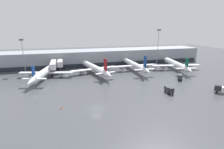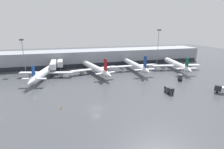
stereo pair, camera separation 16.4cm
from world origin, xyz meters
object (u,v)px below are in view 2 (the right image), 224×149
(service_truck_2, at_px, (223,89))
(apron_light_mast_5, at_px, (22,46))
(traffic_cone_2, at_px, (61,108))
(parked_jet_3, at_px, (134,65))
(traffic_cone_1, at_px, (94,79))
(parked_jet_0, at_px, (176,64))
(parked_jet_4, at_px, (94,68))
(parked_jet_2, at_px, (46,71))
(apron_light_mast_1, at_px, (159,38))
(service_truck_3, at_px, (180,76))
(service_truck_1, at_px, (169,89))

(service_truck_2, distance_m, apron_light_mast_5, 89.66)
(traffic_cone_2, height_order, apron_light_mast_5, apron_light_mast_5)
(apron_light_mast_5, bearing_deg, parked_jet_3, -10.27)
(traffic_cone_2, bearing_deg, traffic_cone_1, 61.98)
(parked_jet_0, relative_size, parked_jet_4, 0.89)
(parked_jet_2, xyz_separation_m, traffic_cone_1, (20.94, -9.68, -2.46))
(parked_jet_4, bearing_deg, service_truck_2, -148.31)
(service_truck_2, height_order, traffic_cone_2, service_truck_2)
(parked_jet_2, relative_size, apron_light_mast_1, 1.79)
(parked_jet_2, bearing_deg, service_truck_3, -94.48)
(parked_jet_4, bearing_deg, parked_jet_3, -104.46)
(service_truck_3, bearing_deg, traffic_cone_1, -71.27)
(parked_jet_0, height_order, parked_jet_2, parked_jet_0)
(service_truck_2, xyz_separation_m, traffic_cone_2, (-55.54, 2.44, -1.22))
(service_truck_2, distance_m, service_truck_3, 19.19)
(traffic_cone_2, bearing_deg, service_truck_2, -2.52)
(parked_jet_4, relative_size, traffic_cone_2, 51.81)
(service_truck_1, distance_m, service_truck_2, 19.13)
(parked_jet_3, distance_m, traffic_cone_2, 53.03)
(service_truck_1, xyz_separation_m, service_truck_3, (14.11, 13.27, 0.09))
(service_truck_3, xyz_separation_m, apron_light_mast_5, (-69.40, 30.98, 12.24))
(service_truck_1, xyz_separation_m, service_truck_2, (18.34, -5.45, 0.19))
(parked_jet_2, xyz_separation_m, apron_light_mast_5, (-11.12, 11.31, 10.87))
(parked_jet_3, height_order, service_truck_2, parked_jet_3)
(service_truck_3, bearing_deg, parked_jet_0, -175.66)
(apron_light_mast_1, bearing_deg, parked_jet_4, -166.19)
(parked_jet_0, bearing_deg, service_truck_2, -177.48)
(apron_light_mast_5, bearing_deg, service_truck_3, -24.06)
(service_truck_2, height_order, apron_light_mast_1, apron_light_mast_1)
(service_truck_1, distance_m, apron_light_mast_1, 51.50)
(parked_jet_0, bearing_deg, traffic_cone_1, 108.55)
(traffic_cone_2, bearing_deg, service_truck_3, 17.60)
(parked_jet_0, relative_size, parked_jet_2, 0.87)
(service_truck_3, xyz_separation_m, apron_light_mast_1, (5.98, 31.63, 15.15))
(parked_jet_0, bearing_deg, parked_jet_3, 89.72)
(apron_light_mast_5, bearing_deg, apron_light_mast_1, 0.50)
(apron_light_mast_1, relative_size, apron_light_mast_5, 1.25)
(parked_jet_0, distance_m, traffic_cone_2, 68.90)
(service_truck_2, relative_size, apron_light_mast_1, 0.26)
(parked_jet_0, bearing_deg, apron_light_mast_1, 22.83)
(service_truck_1, bearing_deg, parked_jet_0, 142.89)
(parked_jet_0, height_order, parked_jet_3, parked_jet_3)
(parked_jet_0, height_order, service_truck_2, parked_jet_0)
(service_truck_2, relative_size, traffic_cone_2, 7.63)
(parked_jet_2, height_order, service_truck_3, parked_jet_2)
(traffic_cone_1, relative_size, apron_light_mast_5, 0.05)
(parked_jet_0, height_order, traffic_cone_2, parked_jet_0)
(parked_jet_3, height_order, apron_light_mast_1, apron_light_mast_1)
(parked_jet_2, distance_m, apron_light_mast_5, 19.23)
(parked_jet_4, height_order, service_truck_3, parked_jet_4)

